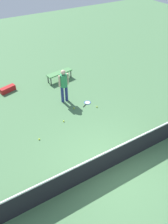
{
  "coord_description": "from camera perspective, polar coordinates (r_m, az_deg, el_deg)",
  "views": [
    {
      "loc": [
        3.44,
        3.86,
        6.5
      ],
      "look_at": [
        -0.24,
        -2.23,
        0.9
      ],
      "focal_mm": 36.32,
      "sensor_mm": 36.0,
      "label": 1
    }
  ],
  "objects": [
    {
      "name": "tennis_ball_midcourt",
      "position": [
        10.71,
        -2.51,
        0.99
      ],
      "size": [
        0.07,
        0.07,
        0.07
      ],
      "primitive_type": "sphere",
      "color": "#C6E033",
      "rests_on": "ground_plane"
    },
    {
      "name": "tennis_ball_baseline",
      "position": [
        10.79,
        3.26,
        1.3
      ],
      "size": [
        0.07,
        0.07,
        0.07
      ],
      "primitive_type": "sphere",
      "color": "#C6E033",
      "rests_on": "ground_plane"
    },
    {
      "name": "ground_plane",
      "position": [
        8.31,
        6.75,
        -13.67
      ],
      "size": [
        40.0,
        40.0,
        0.0
      ],
      "primitive_type": "plane",
      "color": "#4C7A4C"
    },
    {
      "name": "tennis_ball_near_player",
      "position": [
        9.99,
        -5.14,
        -2.32
      ],
      "size": [
        0.07,
        0.07,
        0.07
      ],
      "primitive_type": "sphere",
      "color": "#C6E033",
      "rests_on": "ground_plane"
    },
    {
      "name": "courtside_bench",
      "position": [
        12.83,
        -6.21,
        9.66
      ],
      "size": [
        1.54,
        0.61,
        0.48
      ],
      "color": "#4C8C4C",
      "rests_on": "ground_plane"
    },
    {
      "name": "tennis_racket_near_player",
      "position": [
        11.08,
        0.81,
        2.34
      ],
      "size": [
        0.59,
        0.44,
        0.03
      ],
      "color": "blue",
      "rests_on": "ground_plane"
    },
    {
      "name": "player_near_side",
      "position": [
        10.71,
        -5.12,
        7.2
      ],
      "size": [
        0.52,
        0.35,
        1.7
      ],
      "color": "navy",
      "rests_on": "ground_plane"
    },
    {
      "name": "court_net",
      "position": [
        7.92,
        7.01,
        -11.43
      ],
      "size": [
        10.09,
        0.09,
        1.07
      ],
      "color": "#4C4C51",
      "rests_on": "ground_plane"
    },
    {
      "name": "equipment_bag",
      "position": [
        12.52,
        -18.49,
        5.53
      ],
      "size": [
        0.85,
        0.49,
        0.28
      ],
      "color": "#B21E1E",
      "rests_on": "ground_plane"
    },
    {
      "name": "tennis_ball_by_net",
      "position": [
        9.31,
        -11.21,
        -6.74
      ],
      "size": [
        0.07,
        0.07,
        0.07
      ],
      "primitive_type": "sphere",
      "color": "#C6E033",
      "rests_on": "ground_plane"
    }
  ]
}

